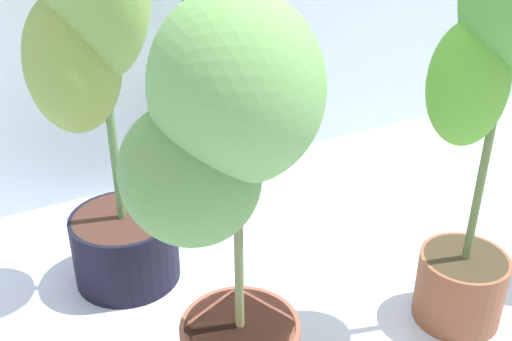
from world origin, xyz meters
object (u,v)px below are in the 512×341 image
at_px(potted_plant_front_left, 225,185).
at_px(potted_plant_back_left, 98,89).
at_px(potted_plant_back_center, 214,95).
at_px(potted_plant_front_right, 490,98).

distance_m(potted_plant_front_left, potted_plant_back_left, 0.51).
distance_m(potted_plant_back_left, potted_plant_back_center, 0.43).
relative_size(potted_plant_front_left, potted_plant_back_left, 0.86).
distance_m(potted_plant_front_left, potted_plant_back_center, 0.74).
relative_size(potted_plant_front_right, potted_plant_back_center, 1.28).
xyz_separation_m(potted_plant_front_left, potted_plant_back_center, (0.28, 0.68, -0.12)).
height_order(potted_plant_front_left, potted_plant_back_center, potted_plant_front_left).
distance_m(potted_plant_front_right, potted_plant_back_left, 0.86).
bearing_deg(potted_plant_back_left, potted_plant_back_center, 25.82).
xyz_separation_m(potted_plant_front_left, potted_plant_back_left, (-0.09, 0.50, 0.02)).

